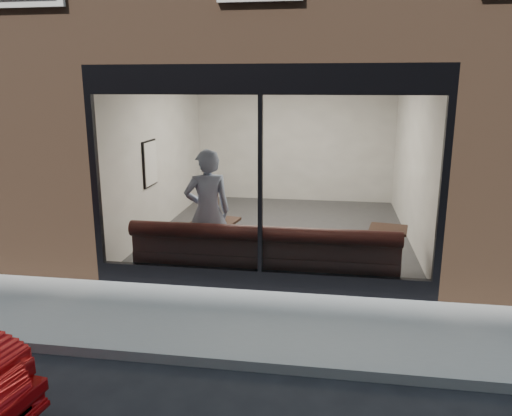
% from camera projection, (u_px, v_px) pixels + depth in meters
% --- Properties ---
extents(ground, '(120.00, 120.00, 0.00)m').
position_uv_depth(ground, '(232.00, 365.00, 5.36)').
color(ground, black).
rests_on(ground, ground).
extents(sidewalk_near, '(40.00, 2.00, 0.01)m').
position_uv_depth(sidewalk_near, '(248.00, 322.00, 6.32)').
color(sidewalk_near, gray).
rests_on(sidewalk_near, ground).
extents(kerb_near, '(40.00, 0.10, 0.12)m').
position_uv_depth(kerb_near, '(231.00, 363.00, 5.30)').
color(kerb_near, gray).
rests_on(kerb_near, ground).
extents(host_building_pier_left, '(2.50, 12.00, 3.20)m').
position_uv_depth(host_building_pier_left, '(153.00, 136.00, 13.21)').
color(host_building_pier_left, brown).
rests_on(host_building_pier_left, ground).
extents(host_building_pier_right, '(2.50, 12.00, 3.20)m').
position_uv_depth(host_building_pier_right, '(449.00, 141.00, 12.09)').
color(host_building_pier_right, brown).
rests_on(host_building_pier_right, ground).
extents(host_building_backfill, '(5.00, 6.00, 3.20)m').
position_uv_depth(host_building_backfill, '(302.00, 129.00, 15.53)').
color(host_building_backfill, brown).
rests_on(host_building_backfill, ground).
extents(cafe_floor, '(6.00, 6.00, 0.00)m').
position_uv_depth(cafe_floor, '(281.00, 232.00, 10.15)').
color(cafe_floor, '#2D2D30').
rests_on(cafe_floor, ground).
extents(cafe_ceiling, '(6.00, 6.00, 0.00)m').
position_uv_depth(cafe_ceiling, '(283.00, 71.00, 9.39)').
color(cafe_ceiling, white).
rests_on(cafe_ceiling, host_building_upper).
extents(cafe_wall_back, '(5.00, 0.00, 5.00)m').
position_uv_depth(cafe_wall_back, '(294.00, 139.00, 12.64)').
color(cafe_wall_back, beige).
rests_on(cafe_wall_back, ground).
extents(cafe_wall_left, '(0.00, 6.00, 6.00)m').
position_uv_depth(cafe_wall_left, '(160.00, 152.00, 10.14)').
color(cafe_wall_left, beige).
rests_on(cafe_wall_left, ground).
extents(cafe_wall_right, '(0.00, 6.00, 6.00)m').
position_uv_depth(cafe_wall_right, '(413.00, 157.00, 9.40)').
color(cafe_wall_right, beige).
rests_on(cafe_wall_right, ground).
extents(storefront_kick, '(5.00, 0.10, 0.30)m').
position_uv_depth(storefront_kick, '(260.00, 280.00, 7.29)').
color(storefront_kick, black).
rests_on(storefront_kick, ground).
extents(storefront_header, '(5.00, 0.10, 0.40)m').
position_uv_depth(storefront_header, '(261.00, 79.00, 6.61)').
color(storefront_header, black).
rests_on(storefront_header, host_building_upper).
extents(storefront_mullion, '(0.06, 0.10, 2.50)m').
position_uv_depth(storefront_mullion, '(260.00, 187.00, 6.95)').
color(storefront_mullion, black).
rests_on(storefront_mullion, storefront_kick).
extents(storefront_glass, '(4.80, 0.00, 4.80)m').
position_uv_depth(storefront_glass, '(260.00, 187.00, 6.93)').
color(storefront_glass, white).
rests_on(storefront_glass, storefront_kick).
extents(banquette, '(4.00, 0.55, 0.45)m').
position_uv_depth(banquette, '(264.00, 266.00, 7.66)').
color(banquette, '#341413').
rests_on(banquette, cafe_floor).
extents(person, '(0.85, 0.71, 1.98)m').
position_uv_depth(person, '(208.00, 212.00, 7.82)').
color(person, '#8D9EC1').
rests_on(person, cafe_floor).
extents(cafe_table_left, '(0.80, 0.80, 0.04)m').
position_uv_depth(cafe_table_left, '(214.00, 222.00, 8.19)').
color(cafe_table_left, black).
rests_on(cafe_table_left, cafe_floor).
extents(cafe_table_right, '(0.66, 0.66, 0.04)m').
position_uv_depth(cafe_table_right, '(388.00, 229.00, 7.78)').
color(cafe_table_right, black).
rests_on(cafe_table_right, cafe_floor).
extents(cafe_chair_left, '(0.56, 0.56, 0.04)m').
position_uv_depth(cafe_chair_left, '(204.00, 228.00, 9.63)').
color(cafe_chair_left, black).
rests_on(cafe_chair_left, cafe_floor).
extents(wall_poster, '(0.02, 0.61, 0.82)m').
position_uv_depth(wall_poster, '(151.00, 163.00, 9.51)').
color(wall_poster, white).
rests_on(wall_poster, cafe_wall_left).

